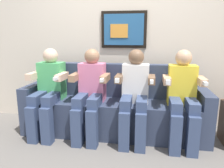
{
  "coord_description": "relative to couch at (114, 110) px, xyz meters",
  "views": [
    {
      "loc": [
        0.42,
        -2.35,
        1.27
      ],
      "look_at": [
        0.0,
        0.15,
        0.7
      ],
      "focal_mm": 34.72,
      "sensor_mm": 36.0,
      "label": 1
    }
  ],
  "objects": [
    {
      "name": "person_right_center",
      "position": [
        0.28,
        -0.17,
        0.29
      ],
      "size": [
        0.46,
        0.56,
        1.11
      ],
      "color": "white",
      "rests_on": "ground_plane"
    },
    {
      "name": "person_leftmost",
      "position": [
        -0.83,
        -0.17,
        0.29
      ],
      "size": [
        0.46,
        0.56,
        1.11
      ],
      "color": "#4CB266",
      "rests_on": "ground_plane"
    },
    {
      "name": "person_rightmost",
      "position": [
        0.83,
        -0.17,
        0.29
      ],
      "size": [
        0.46,
        0.56,
        1.11
      ],
      "color": "yellow",
      "rests_on": "ground_plane"
    },
    {
      "name": "ground_plane",
      "position": [
        0.0,
        -0.33,
        -0.31
      ],
      "size": [
        6.18,
        6.18,
        0.0
      ],
      "primitive_type": "plane",
      "color": "#66605B"
    },
    {
      "name": "couch",
      "position": [
        0.0,
        0.0,
        0.0
      ],
      "size": [
        2.35,
        0.58,
        0.9
      ],
      "color": "#333D56",
      "rests_on": "ground_plane"
    },
    {
      "name": "back_wall_assembly",
      "position": [
        0.0,
        0.44,
        0.99
      ],
      "size": [
        4.75,
        0.1,
        2.6
      ],
      "color": "beige",
      "rests_on": "ground_plane"
    },
    {
      "name": "person_left_center",
      "position": [
        -0.28,
        -0.17,
        0.29
      ],
      "size": [
        0.46,
        0.56,
        1.11
      ],
      "color": "pink",
      "rests_on": "ground_plane"
    }
  ]
}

